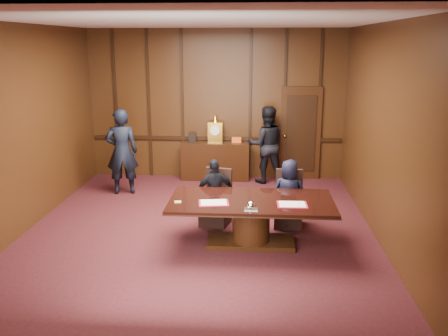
% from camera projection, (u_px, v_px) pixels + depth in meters
% --- Properties ---
extents(room, '(7.00, 7.04, 3.50)m').
position_uv_depth(room, '(203.00, 132.00, 7.94)').
color(room, '#340E14').
rests_on(room, ground).
extents(sideboard, '(1.60, 0.45, 1.54)m').
position_uv_depth(sideboard, '(215.00, 159.00, 11.27)').
color(sideboard, black).
rests_on(sideboard, ground).
extents(conference_table, '(2.62, 1.32, 0.76)m').
position_uv_depth(conference_table, '(251.00, 215.00, 7.58)').
color(conference_table, black).
rests_on(conference_table, ground).
extents(folder_left, '(0.50, 0.39, 0.02)m').
position_uv_depth(folder_left, '(214.00, 203.00, 7.35)').
color(folder_left, '#AE1028').
rests_on(folder_left, conference_table).
extents(folder_right, '(0.47, 0.34, 0.02)m').
position_uv_depth(folder_right, '(292.00, 205.00, 7.27)').
color(folder_right, '#AE1028').
rests_on(folder_right, conference_table).
extents(inkstand, '(0.20, 0.14, 0.12)m').
position_uv_depth(inkstand, '(251.00, 206.00, 7.07)').
color(inkstand, white).
rests_on(inkstand, conference_table).
extents(notepad, '(0.11, 0.09, 0.01)m').
position_uv_depth(notepad, '(178.00, 202.00, 7.40)').
color(notepad, '#D4C767').
rests_on(notepad, conference_table).
extents(chair_left, '(0.58, 0.58, 0.99)m').
position_uv_depth(chair_left, '(216.00, 208.00, 8.53)').
color(chair_left, black).
rests_on(chair_left, ground).
extents(chair_right, '(0.51, 0.51, 0.99)m').
position_uv_depth(chair_right, '(288.00, 210.00, 8.44)').
color(chair_right, black).
rests_on(chair_right, ground).
extents(signatory_left, '(0.77, 0.50, 1.21)m').
position_uv_depth(signatory_left, '(215.00, 193.00, 8.37)').
color(signatory_left, black).
rests_on(signatory_left, ground).
extents(signatory_right, '(0.66, 0.49, 1.23)m').
position_uv_depth(signatory_right, '(289.00, 194.00, 8.28)').
color(signatory_right, black).
rests_on(signatory_right, ground).
extents(witness_left, '(0.76, 0.58, 1.85)m').
position_uv_depth(witness_left, '(122.00, 152.00, 10.10)').
color(witness_left, black).
rests_on(witness_left, ground).
extents(witness_right, '(0.95, 0.78, 1.79)m').
position_uv_depth(witness_right, '(266.00, 145.00, 10.94)').
color(witness_right, black).
rests_on(witness_right, ground).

